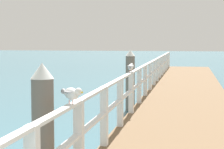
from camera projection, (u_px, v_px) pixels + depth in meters
The scene contains 6 objects.
pier_deck at pixel (186, 96), 14.28m from camera, with size 2.73×26.76×0.36m, color brown.
pier_railing at pixel (150, 73), 14.46m from camera, with size 0.12×25.28×1.02m.
dock_piling_near at pixel (43, 136), 5.02m from camera, with size 0.29×0.29×1.88m.
dock_piling_far at pixel (130, 80), 12.24m from camera, with size 0.29×0.29×1.88m.
seagull_foreground at pixel (72, 93), 4.88m from camera, with size 0.37×0.36×0.21m.
seagull_background at pixel (131, 67), 9.74m from camera, with size 0.18×0.48×0.21m.
Camera 1 is at (0.14, -1.03, 2.16)m, focal length 63.88 mm.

